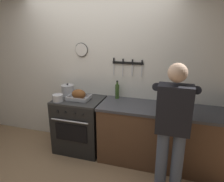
{
  "coord_description": "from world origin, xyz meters",
  "views": [
    {
      "loc": [
        1.23,
        -1.9,
        2.03
      ],
      "look_at": [
        0.39,
        0.85,
        1.13
      ],
      "focal_mm": 33.58,
      "sensor_mm": 36.0,
      "label": 1
    }
  ],
  "objects_px": {
    "person_cook": "(173,124)",
    "bottle_soy_sauce": "(181,98)",
    "cutting_board": "(176,111)",
    "bottle_olive_oil": "(117,91)",
    "stove": "(80,124)",
    "bottle_dish_soap": "(172,100)",
    "saucepan": "(58,98)",
    "bottle_vinegar": "(166,100)",
    "roasting_pan": "(79,95)",
    "stock_pot": "(68,90)"
  },
  "relations": [
    {
      "from": "saucepan",
      "to": "bottle_soy_sauce",
      "type": "relative_size",
      "value": 0.75
    },
    {
      "from": "cutting_board",
      "to": "bottle_dish_soap",
      "type": "distance_m",
      "value": 0.23
    },
    {
      "from": "cutting_board",
      "to": "bottle_vinegar",
      "type": "height_order",
      "value": "bottle_vinegar"
    },
    {
      "from": "roasting_pan",
      "to": "bottle_soy_sauce",
      "type": "bearing_deg",
      "value": 10.03
    },
    {
      "from": "bottle_olive_oil",
      "to": "saucepan",
      "type": "bearing_deg",
      "value": -153.97
    },
    {
      "from": "roasting_pan",
      "to": "bottle_vinegar",
      "type": "xyz_separation_m",
      "value": [
        1.34,
        0.12,
        0.02
      ]
    },
    {
      "from": "cutting_board",
      "to": "bottle_dish_soap",
      "type": "bearing_deg",
      "value": 106.02
    },
    {
      "from": "stove",
      "to": "stock_pot",
      "type": "distance_m",
      "value": 0.61
    },
    {
      "from": "person_cook",
      "to": "cutting_board",
      "type": "xyz_separation_m",
      "value": [
        0.03,
        0.53,
        -0.04
      ]
    },
    {
      "from": "stove",
      "to": "saucepan",
      "type": "height_order",
      "value": "saucepan"
    },
    {
      "from": "bottle_dish_soap",
      "to": "saucepan",
      "type": "bearing_deg",
      "value": -168.92
    },
    {
      "from": "roasting_pan",
      "to": "bottle_vinegar",
      "type": "distance_m",
      "value": 1.35
    },
    {
      "from": "roasting_pan",
      "to": "saucepan",
      "type": "distance_m",
      "value": 0.33
    },
    {
      "from": "person_cook",
      "to": "cutting_board",
      "type": "height_order",
      "value": "person_cook"
    },
    {
      "from": "saucepan",
      "to": "bottle_olive_oil",
      "type": "bearing_deg",
      "value": 26.03
    },
    {
      "from": "stove",
      "to": "person_cook",
      "type": "xyz_separation_m",
      "value": [
        1.48,
        -0.6,
        0.5
      ]
    },
    {
      "from": "stock_pot",
      "to": "bottle_dish_soap",
      "type": "distance_m",
      "value": 1.71
    },
    {
      "from": "cutting_board",
      "to": "bottle_olive_oil",
      "type": "relative_size",
      "value": 1.22
    },
    {
      "from": "bottle_dish_soap",
      "to": "bottle_soy_sauce",
      "type": "bearing_deg",
      "value": 43.34
    },
    {
      "from": "bottle_soy_sauce",
      "to": "roasting_pan",
      "type": "bearing_deg",
      "value": -169.97
    },
    {
      "from": "bottle_vinegar",
      "to": "bottle_soy_sauce",
      "type": "bearing_deg",
      "value": 36.44
    },
    {
      "from": "bottle_soy_sauce",
      "to": "cutting_board",
      "type": "bearing_deg",
      "value": -99.85
    },
    {
      "from": "person_cook",
      "to": "bottle_soy_sauce",
      "type": "xyz_separation_m",
      "value": [
        0.09,
        0.84,
        0.04
      ]
    },
    {
      "from": "bottle_dish_soap",
      "to": "bottle_soy_sauce",
      "type": "xyz_separation_m",
      "value": [
        0.11,
        0.11,
        0.01
      ]
    },
    {
      "from": "roasting_pan",
      "to": "bottle_olive_oil",
      "type": "height_order",
      "value": "bottle_olive_oil"
    },
    {
      "from": "bottle_olive_oil",
      "to": "cutting_board",
      "type": "bearing_deg",
      "value": -17.14
    },
    {
      "from": "bottle_vinegar",
      "to": "stock_pot",
      "type": "bearing_deg",
      "value": 178.76
    },
    {
      "from": "bottle_soy_sauce",
      "to": "bottle_vinegar",
      "type": "bearing_deg",
      "value": -143.56
    },
    {
      "from": "stock_pot",
      "to": "bottle_olive_oil",
      "type": "distance_m",
      "value": 0.85
    },
    {
      "from": "stove",
      "to": "cutting_board",
      "type": "bearing_deg",
      "value": -2.73
    },
    {
      "from": "stove",
      "to": "cutting_board",
      "type": "distance_m",
      "value": 1.58
    },
    {
      "from": "bottle_vinegar",
      "to": "person_cook",
      "type": "bearing_deg",
      "value": -80.48
    },
    {
      "from": "person_cook",
      "to": "bottle_olive_oil",
      "type": "relative_size",
      "value": 5.64
    },
    {
      "from": "bottle_dish_soap",
      "to": "bottle_vinegar",
      "type": "bearing_deg",
      "value": -154.83
    },
    {
      "from": "bottle_dish_soap",
      "to": "bottle_vinegar",
      "type": "height_order",
      "value": "bottle_vinegar"
    },
    {
      "from": "person_cook",
      "to": "bottle_vinegar",
      "type": "xyz_separation_m",
      "value": [
        -0.12,
        0.7,
        0.05
      ]
    },
    {
      "from": "person_cook",
      "to": "bottle_dish_soap",
      "type": "relative_size",
      "value": 8.12
    },
    {
      "from": "cutting_board",
      "to": "stove",
      "type": "bearing_deg",
      "value": 177.27
    },
    {
      "from": "roasting_pan",
      "to": "cutting_board",
      "type": "relative_size",
      "value": 0.98
    },
    {
      "from": "stove",
      "to": "bottle_soy_sauce",
      "type": "relative_size",
      "value": 4.06
    },
    {
      "from": "bottle_olive_oil",
      "to": "bottle_soy_sauce",
      "type": "distance_m",
      "value": 0.98
    },
    {
      "from": "cutting_board",
      "to": "bottle_olive_oil",
      "type": "distance_m",
      "value": 0.97
    },
    {
      "from": "person_cook",
      "to": "bottle_olive_oil",
      "type": "distance_m",
      "value": 1.21
    },
    {
      "from": "stock_pot",
      "to": "bottle_vinegar",
      "type": "height_order",
      "value": "bottle_vinegar"
    },
    {
      "from": "roasting_pan",
      "to": "bottle_dish_soap",
      "type": "height_order",
      "value": "bottle_dish_soap"
    },
    {
      "from": "bottle_olive_oil",
      "to": "stove",
      "type": "bearing_deg",
      "value": -160.04
    },
    {
      "from": "person_cook",
      "to": "saucepan",
      "type": "bearing_deg",
      "value": 84.82
    },
    {
      "from": "bottle_olive_oil",
      "to": "bottle_dish_soap",
      "type": "bearing_deg",
      "value": -5.11
    },
    {
      "from": "stock_pot",
      "to": "cutting_board",
      "type": "xyz_separation_m",
      "value": [
        1.77,
        -0.2,
        -0.08
      ]
    },
    {
      "from": "roasting_pan",
      "to": "bottle_soy_sauce",
      "type": "height_order",
      "value": "bottle_soy_sauce"
    }
  ]
}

